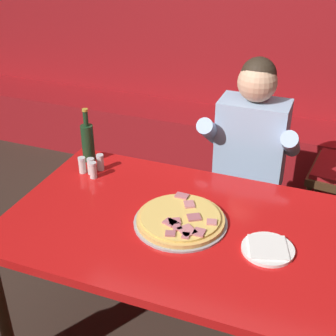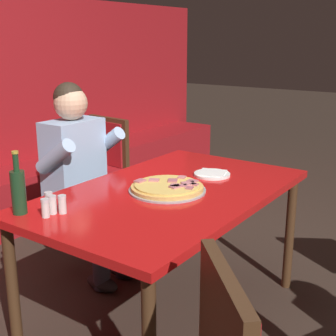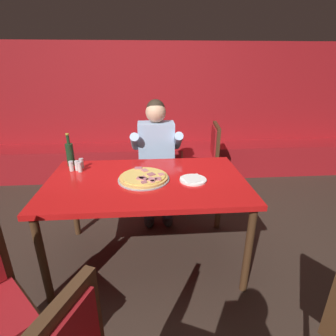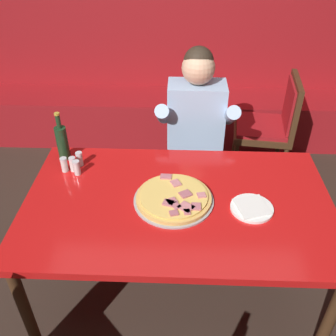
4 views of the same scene
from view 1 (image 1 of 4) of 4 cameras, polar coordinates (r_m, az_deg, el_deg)
booth_wall_panel at (r=3.89m, az=13.10°, el=13.75°), size 6.80×0.16×1.90m
booth_bench at (r=3.85m, az=11.11°, el=2.24°), size 6.46×0.48×0.46m
main_dining_table at (r=2.06m, az=2.09°, el=-8.47°), size 1.56×0.94×0.77m
pizza at (r=2.01m, az=1.59°, el=-6.28°), size 0.40×0.40×0.05m
plate_white_paper at (r=1.91m, az=12.08°, el=-9.61°), size 0.21×0.21×0.02m
beer_bottle at (r=2.49m, az=-9.75°, el=3.23°), size 0.07×0.07×0.29m
shaker_red_pepper_flakes at (r=2.42m, az=-8.25°, el=0.61°), size 0.04×0.04×0.09m
shaker_black_pepper at (r=2.39m, az=-9.37°, el=0.14°), size 0.04×0.04×0.09m
shaker_parmesan at (r=2.41m, az=-10.41°, el=0.27°), size 0.04×0.04×0.09m
shaker_oregano at (r=2.35m, az=-9.11°, el=-0.35°), size 0.04×0.04×0.09m
diner_seated_blue_shirt at (r=2.63m, az=9.59°, el=0.63°), size 0.53×0.53×1.27m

